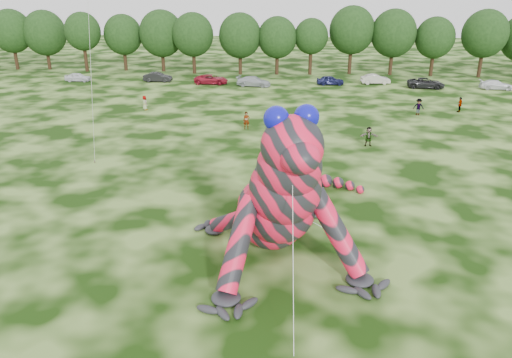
{
  "coord_description": "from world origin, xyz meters",
  "views": [
    {
      "loc": [
        -0.25,
        -23.63,
        13.43
      ],
      "look_at": [
        -2.43,
        0.41,
        4.0
      ],
      "focal_mm": 35.0,
      "sensor_mm": 36.0,
      "label": 1
    }
  ],
  "objects": [
    {
      "name": "spectator_2",
      "position": [
        12.66,
        31.58,
        0.92
      ],
      "size": [
        1.3,
        0.92,
        1.83
      ],
      "primitive_type": "imported",
      "rotation": [
        0.0,
        0.0,
        6.07
      ],
      "color": "gray",
      "rests_on": "ground"
    },
    {
      "name": "tree_1",
      "position": [
        -48.36,
        58.05,
        4.9
      ],
      "size": [
        6.74,
        6.07,
        9.81
      ],
      "primitive_type": null,
      "color": "black",
      "rests_on": "ground"
    },
    {
      "name": "car_2",
      "position": [
        -13.24,
        47.74,
        0.67
      ],
      "size": [
        4.86,
        2.26,
        1.35
      ],
      "primitive_type": "imported",
      "rotation": [
        0.0,
        0.0,
        1.57
      ],
      "color": "maroon",
      "rests_on": "ground"
    },
    {
      "name": "car_6",
      "position": [
        16.97,
        47.37,
        0.7
      ],
      "size": [
        5.23,
        2.76,
        1.4
      ],
      "primitive_type": "imported",
      "rotation": [
        0.0,
        0.0,
        1.48
      ],
      "color": "black",
      "rests_on": "ground"
    },
    {
      "name": "car_3",
      "position": [
        -6.94,
        46.53,
        0.69
      ],
      "size": [
        5.04,
        2.69,
        1.39
      ],
      "primitive_type": "imported",
      "rotation": [
        0.0,
        0.0,
        1.41
      ],
      "color": "#AAAFB4",
      "rests_on": "ground"
    },
    {
      "name": "tree_2",
      "position": [
        -43.02,
        58.76,
        4.82
      ],
      "size": [
        7.04,
        6.34,
        9.64
      ],
      "primitive_type": null,
      "color": "black",
      "rests_on": "ground"
    },
    {
      "name": "tree_11",
      "position": [
        13.79,
        58.2,
        5.03
      ],
      "size": [
        7.01,
        6.31,
        10.07
      ],
      "primitive_type": null,
      "color": "black",
      "rests_on": "ground"
    },
    {
      "name": "tree_12",
      "position": [
        20.01,
        57.74,
        4.49
      ],
      "size": [
        5.99,
        5.39,
        8.97
      ],
      "primitive_type": null,
      "color": "black",
      "rests_on": "ground"
    },
    {
      "name": "spectator_1",
      "position": [
        -2.61,
        23.08,
        0.88
      ],
      "size": [
        0.87,
        1.0,
        1.75
      ],
      "primitive_type": "imported",
      "rotation": [
        0.0,
        0.0,
        4.99
      ],
      "color": "gray",
      "rests_on": "ground"
    },
    {
      "name": "tree_4",
      "position": [
        -29.64,
        58.71,
        4.53
      ],
      "size": [
        6.22,
        5.6,
        9.06
      ],
      "primitive_type": null,
      "color": "black",
      "rests_on": "ground"
    },
    {
      "name": "tree_5",
      "position": [
        -23.12,
        58.44,
        4.9
      ],
      "size": [
        7.16,
        6.44,
        9.8
      ],
      "primitive_type": null,
      "color": "black",
      "rests_on": "ground"
    },
    {
      "name": "car_7",
      "position": [
        26.35,
        47.3,
        0.63
      ],
      "size": [
        4.49,
        2.18,
        1.26
      ],
      "primitive_type": "imported",
      "rotation": [
        0.0,
        0.0,
        1.47
      ],
      "color": "white",
      "rests_on": "ground"
    },
    {
      "name": "tree_3",
      "position": [
        -35.72,
        57.07,
        4.72
      ],
      "size": [
        5.81,
        5.23,
        9.44
      ],
      "primitive_type": null,
      "color": "black",
      "rests_on": "ground"
    },
    {
      "name": "car_1",
      "position": [
        -21.4,
        48.75,
        0.68
      ],
      "size": [
        4.18,
        1.52,
        1.37
      ],
      "primitive_type": "imported",
      "rotation": [
        0.0,
        0.0,
        1.55
      ],
      "color": "black",
      "rests_on": "ground"
    },
    {
      "name": "spectator_3",
      "position": [
        17.6,
        33.44,
        0.85
      ],
      "size": [
        0.92,
        1.05,
        1.7
      ],
      "primitive_type": "imported",
      "rotation": [
        0.0,
        0.0,
        4.08
      ],
      "color": "gray",
      "rests_on": "ground"
    },
    {
      "name": "spectator_5",
      "position": [
        5.86,
        19.66,
        0.86
      ],
      "size": [
        1.63,
        0.59,
        1.73
      ],
      "primitive_type": "imported",
      "rotation": [
        0.0,
        0.0,
        0.05
      ],
      "color": "gray",
      "rests_on": "ground"
    },
    {
      "name": "car_5",
      "position": [
        10.4,
        49.94,
        0.69
      ],
      "size": [
        4.32,
        1.95,
        1.38
      ],
      "primitive_type": "imported",
      "rotation": [
        0.0,
        0.0,
        1.69
      ],
      "color": "#BDB5AB",
      "rests_on": "ground"
    },
    {
      "name": "tree_9",
      "position": [
        1.06,
        57.35,
        4.34
      ],
      "size": [
        5.27,
        4.74,
        8.68
      ],
      "primitive_type": null,
      "color": "black",
      "rests_on": "ground"
    },
    {
      "name": "tree_13",
      "position": [
        27.13,
        57.13,
        5.06
      ],
      "size": [
        6.83,
        6.15,
        10.13
      ],
      "primitive_type": null,
      "color": "black",
      "rests_on": "ground"
    },
    {
      "name": "car_0",
      "position": [
        -33.31,
        48.0,
        0.64
      ],
      "size": [
        3.74,
        1.52,
        1.27
      ],
      "primitive_type": "imported",
      "rotation": [
        0.0,
        0.0,
        1.58
      ],
      "color": "white",
      "rests_on": "ground"
    },
    {
      "name": "tree_6",
      "position": [
        -17.56,
        56.68,
        4.75
      ],
      "size": [
        6.52,
        5.86,
        9.49
      ],
      "primitive_type": null,
      "color": "black",
      "rests_on": "ground"
    },
    {
      "name": "tree_8",
      "position": [
        -4.22,
        56.99,
        4.47
      ],
      "size": [
        6.14,
        5.53,
        8.94
      ],
      "primitive_type": null,
      "color": "black",
      "rests_on": "ground"
    },
    {
      "name": "ground",
      "position": [
        0.0,
        0.0,
        0.0
      ],
      "size": [
        240.0,
        240.0,
        0.0
      ],
      "primitive_type": "plane",
      "color": "#16330A",
      "rests_on": "ground"
    },
    {
      "name": "tree_10",
      "position": [
        7.4,
        58.58,
        5.25
      ],
      "size": [
        7.09,
        6.38,
        10.5
      ],
      "primitive_type": null,
      "color": "black",
      "rests_on": "ground"
    },
    {
      "name": "car_4",
      "position": [
        3.87,
        48.62,
        0.66
      ],
      "size": [
        4.03,
        1.97,
        1.32
      ],
      "primitive_type": "imported",
      "rotation": [
        0.0,
        0.0,
        1.68
      ],
      "color": "#181C4B",
      "rests_on": "ground"
    },
    {
      "name": "tree_7",
      "position": [
        -10.08,
        56.8,
        4.74
      ],
      "size": [
        6.68,
        6.01,
        9.48
      ],
      "primitive_type": null,
      "color": "black",
      "rests_on": "ground"
    },
    {
      "name": "inflatable_gecko",
      "position": [
        -1.94,
        1.41,
        4.32
      ],
      "size": [
        19.3,
        21.02,
        8.64
      ],
      "primitive_type": null,
      "rotation": [
        0.0,
        0.0,
        0.32
      ],
      "color": "#F0173E",
      "rests_on": "ground"
    },
    {
      "name": "spectator_0",
      "position": [
        -5.54,
        24.14,
        0.88
      ],
      "size": [
        0.7,
        0.52,
        1.76
      ],
      "primitive_type": "imported",
      "rotation": [
        0.0,
        0.0,
        0.16
      ],
      "color": "gray",
      "rests_on": "ground"
    },
    {
      "name": "spectator_4",
      "position": [
        -18.04,
        31.25,
        0.82
      ],
      "size": [
        0.92,
        0.94,
        1.63
      ],
      "primitive_type": "imported",
      "rotation": [
        0.0,
        0.0,
        2.32
      ],
      "color": "gray",
      "rests_on": "ground"
    }
  ]
}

